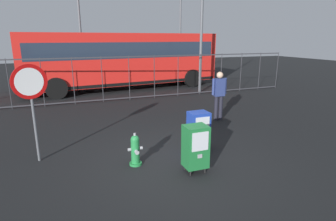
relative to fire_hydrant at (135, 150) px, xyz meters
The scene contains 10 objects.
ground_plane 0.96m from the fire_hydrant, 11.99° to the right, with size 60.00×60.00×0.00m, color black.
fire_hydrant is the anchor object (origin of this frame).
newspaper_box_primary 1.67m from the fire_hydrant, ahead, with size 0.48×0.42×1.02m.
newspaper_box_secondary 1.36m from the fire_hydrant, 35.05° to the right, with size 0.48×0.42×1.02m.
stop_sign 2.59m from the fire_hydrant, 153.79° to the left, with size 0.71×0.31×2.23m.
pedestrian 4.33m from the fire_hydrant, 33.81° to the left, with size 0.55×0.22×1.67m.
fence_barrier 6.74m from the fire_hydrant, 82.53° to the left, with size 18.03×0.04×2.00m.
bus_near 9.93m from the fire_hydrant, 78.96° to the left, with size 10.70×3.61×3.00m.
street_light_near_right 12.81m from the fire_hydrant, 90.37° to the left, with size 0.32×0.32×7.00m.
street_light_far_left 16.00m from the fire_hydrant, 62.83° to the left, with size 0.32×0.32×7.77m.
Camera 1 is at (-2.26, -5.41, 2.77)m, focal length 29.61 mm.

